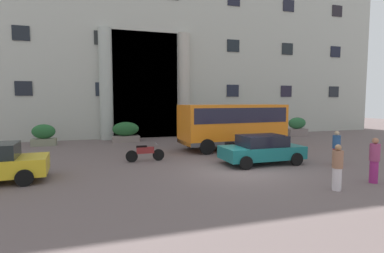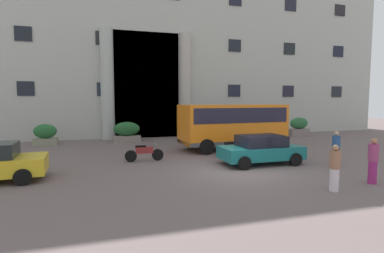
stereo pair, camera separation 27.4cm
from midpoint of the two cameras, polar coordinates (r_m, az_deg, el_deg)
name	(u,v)px [view 2 (the right image)]	position (r m, az deg, el deg)	size (l,w,h in m)	color
ground_plane	(238,172)	(13.50, 9.46, -8.62)	(80.00, 64.00, 0.12)	#665755
office_building_facade	(163,40)	(30.43, -5.35, 16.33)	(42.30, 9.77, 18.20)	#AAABA1
orange_minibus	(233,123)	(19.09, 8.34, 0.72)	(6.89, 3.12, 2.85)	orange
bus_stop_sign	(280,122)	(22.99, 16.93, 0.87)	(0.44, 0.08, 2.47)	#A09815
hedge_planter_entrance_left	(127,132)	(22.86, -12.12, -1.07)	(2.04, 0.84, 1.50)	gray
hedge_planter_east	(45,135)	(22.86, -26.10, -1.50)	(1.57, 0.76, 1.49)	gray
hedge_planter_far_west	(299,127)	(27.53, 20.15, -0.12)	(1.81, 0.74, 1.63)	gray
hedge_planter_far_east	(266,130)	(25.88, 14.29, -0.64)	(1.63, 0.81, 1.29)	gray
hedge_planter_west	(226,129)	(24.42, 6.90, -0.54)	(1.51, 0.91, 1.57)	slate
parked_sedan_far	(261,149)	(14.95, 13.62, -4.29)	(4.02, 2.05, 1.42)	#166868
motorcycle_far_end	(144,153)	(15.37, -8.81, -4.97)	(1.98, 0.55, 0.89)	black
motorcycle_near_kerb	(231,148)	(16.76, 7.97, -4.14)	(1.89, 0.69, 0.89)	black
pedestrian_child_trailing	(373,161)	(13.08, 32.03, -5.61)	(0.36, 0.36, 1.72)	#922469
pedestrian_man_crossing	(335,168)	(11.38, 26.42, -7.17)	(0.36, 0.36, 1.61)	silver
pedestrian_woman_with_bag	(336,148)	(15.84, 26.43, -3.77)	(0.36, 0.36, 1.65)	red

